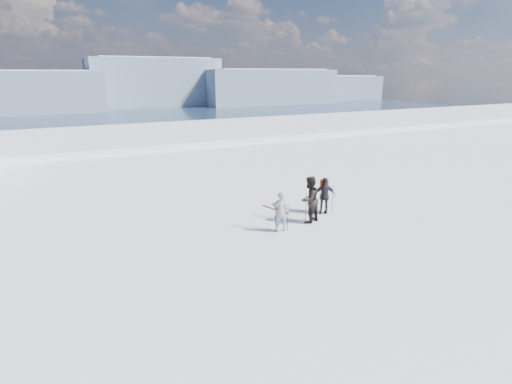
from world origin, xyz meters
TOP-DOWN VIEW (x-y plane):
  - lake_basin at (0.00, 30.00)m, footprint 820.00×820.00m
  - far_mountain_range at (29.60, 454.78)m, footprint 770.00×110.00m
  - skier_grey at (-1.53, 2.97)m, footprint 0.64×0.46m
  - skier_dark at (0.07, 3.32)m, footprint 1.17×1.04m
  - skier_pack at (1.30, 3.91)m, footprint 1.05×0.79m
  - backpack at (1.41, 4.14)m, footprint 0.41×0.33m
  - ski_poles at (-0.01, 3.33)m, footprint 3.42×0.96m
  - skis_loose at (-0.35, 5.33)m, footprint 0.66×1.67m

SIDE VIEW (x-z plane):
  - far_mountain_range at x=29.60m, z-range -33.69..19.31m
  - lake_basin at x=0.00m, z-range -42.31..29.31m
  - skis_loose at x=-0.35m, z-range 0.00..0.03m
  - ski_poles at x=-0.01m, z-range -0.05..1.31m
  - skier_grey at x=-1.53m, z-range 0.00..1.64m
  - skier_pack at x=1.30m, z-range 0.00..1.66m
  - skier_dark at x=0.07m, z-range 0.00..2.00m
  - backpack at x=1.41m, z-range 1.66..2.13m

